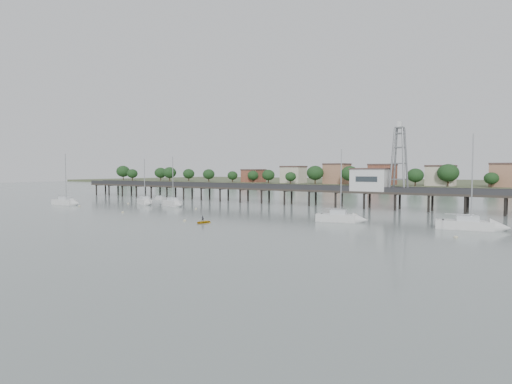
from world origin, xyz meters
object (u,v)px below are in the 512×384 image
pier (277,189)px  lattice_tower (399,160)px  sailboat_b (146,202)px  sailboat_d (479,226)px  sailboat_f (175,204)px  white_tender (161,198)px  sailboat_c (345,218)px  sailboat_a (69,202)px  yellow_dinghy (203,223)px

pier → lattice_tower: lattice_tower is taller
pier → sailboat_b: 33.90m
sailboat_b → sailboat_d: sailboat_d is taller
lattice_tower → sailboat_f: bearing=-157.0°
pier → white_tender: 36.89m
sailboat_c → sailboat_d: sailboat_d is taller
sailboat_f → white_tender: size_ratio=3.51×
sailboat_b → sailboat_c: bearing=17.3°
sailboat_a → sailboat_f: bearing=20.5°
lattice_tower → sailboat_b: size_ratio=1.26×
sailboat_c → yellow_dinghy: sailboat_c is taller
pier → sailboat_c: bearing=-42.4°
sailboat_c → yellow_dinghy: (-19.38, -14.57, -0.64)m
sailboat_b → sailboat_f: bearing=27.2°
sailboat_f → yellow_dinghy: bearing=-19.4°
sailboat_c → white_tender: (-66.21, 20.83, -0.23)m
lattice_tower → sailboat_c: (-1.43, -27.41, -10.46)m
sailboat_a → sailboat_c: 72.12m
sailboat_f → white_tender: (-19.38, 13.95, -0.23)m
sailboat_b → yellow_dinghy: size_ratio=4.33×
pier → sailboat_a: sailboat_a is taller
sailboat_b → sailboat_d: bearing=20.4°
sailboat_b → pier: bearing=62.4°
lattice_tower → sailboat_b: bearing=-159.9°
white_tender → yellow_dinghy: size_ratio=1.28×
sailboat_c → sailboat_b: bearing=160.7°
pier → lattice_tower: 32.34m
sailboat_c → yellow_dinghy: 24.25m
sailboat_c → sailboat_d: (20.15, 1.89, -0.01)m
sailboat_f → yellow_dinghy: size_ratio=4.48×
pier → sailboat_d: bearing=-26.9°
sailboat_a → lattice_tower: bearing=18.7°
sailboat_c → sailboat_d: bearing=-7.5°
sailboat_f → yellow_dinghy: sailboat_f is taller
lattice_tower → yellow_dinghy: 48.15m
sailboat_b → sailboat_f: size_ratio=0.97×
lattice_tower → yellow_dinghy: (-20.81, -41.98, -11.10)m
white_tender → yellow_dinghy: yellow_dinghy is taller
lattice_tower → sailboat_c: size_ratio=1.19×
sailboat_f → sailboat_a: bearing=-135.7°
sailboat_d → sailboat_f: (-66.98, 4.99, 0.01)m
sailboat_c → white_tender: sailboat_c is taller
sailboat_b → sailboat_d: size_ratio=0.82×
pier → yellow_dinghy: (10.69, -41.98, -3.79)m
pier → yellow_dinghy: bearing=-75.7°
sailboat_b → yellow_dinghy: 42.50m
yellow_dinghy → sailboat_d: bearing=27.6°
lattice_tower → sailboat_a: (-73.37, -32.61, -10.46)m
sailboat_a → sailboat_f: sailboat_a is taller
sailboat_b → white_tender: (-9.82, 14.54, -0.23)m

